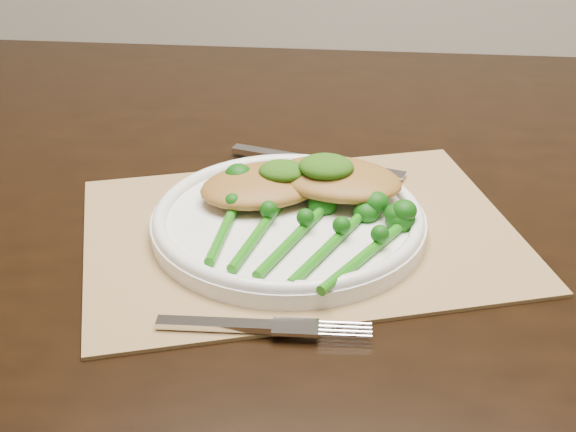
# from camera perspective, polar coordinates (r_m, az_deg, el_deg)

# --- Properties ---
(placemat) EXTENTS (0.48, 0.42, 0.00)m
(placemat) POSITION_cam_1_polar(r_m,az_deg,el_deg) (0.77, 0.90, -1.21)
(placemat) COLOR #9A7B4E
(placemat) RESTS_ON dining_table
(dinner_plate) EXTENTS (0.26, 0.26, 0.02)m
(dinner_plate) POSITION_cam_1_polar(r_m,az_deg,el_deg) (0.76, 0.03, -0.27)
(dinner_plate) COLOR white
(dinner_plate) RESTS_ON placemat
(knife) EXTENTS (0.20, 0.06, 0.01)m
(knife) POSITION_cam_1_polar(r_m,az_deg,el_deg) (0.90, 0.85, 4.08)
(knife) COLOR silver
(knife) RESTS_ON placemat
(fork) EXTENTS (0.17, 0.03, 0.01)m
(fork) POSITION_cam_1_polar(r_m,az_deg,el_deg) (0.63, -0.73, -7.89)
(fork) COLOR silver
(fork) RESTS_ON placemat
(chicken_fillet_left) EXTENTS (0.16, 0.14, 0.03)m
(chicken_fillet_left) POSITION_cam_1_polar(r_m,az_deg,el_deg) (0.79, -1.66, 2.24)
(chicken_fillet_left) COLOR olive
(chicken_fillet_left) RESTS_ON dinner_plate
(chicken_fillet_right) EXTENTS (0.14, 0.11, 0.03)m
(chicken_fillet_right) POSITION_cam_1_polar(r_m,az_deg,el_deg) (0.79, 3.51, 2.65)
(chicken_fillet_right) COLOR olive
(chicken_fillet_right) RESTS_ON dinner_plate
(pesto_dollop_left) EXTENTS (0.05, 0.04, 0.02)m
(pesto_dollop_left) POSITION_cam_1_polar(r_m,az_deg,el_deg) (0.78, -0.40, 3.22)
(pesto_dollop_left) COLOR #184109
(pesto_dollop_left) RESTS_ON chicken_fillet_left
(pesto_dollop_right) EXTENTS (0.05, 0.05, 0.02)m
(pesto_dollop_right) POSITION_cam_1_polar(r_m,az_deg,el_deg) (0.78, 2.73, 3.53)
(pesto_dollop_right) COLOR #184109
(pesto_dollop_right) RESTS_ON chicken_fillet_right
(broccolini_bundle) EXTENTS (0.20, 0.21, 0.04)m
(broccolini_bundle) POSITION_cam_1_polar(r_m,az_deg,el_deg) (0.72, 0.50, -1.50)
(broccolini_bundle) COLOR #186A0D
(broccolini_bundle) RESTS_ON dinner_plate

